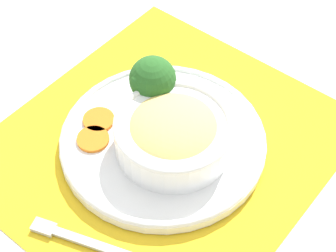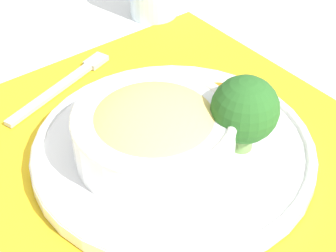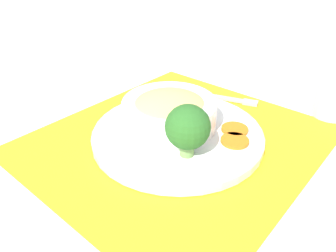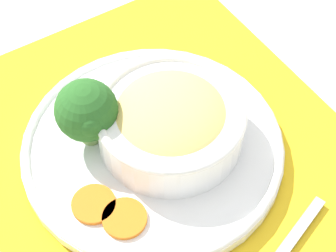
% 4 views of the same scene
% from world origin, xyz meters
% --- Properties ---
extents(ground_plane, '(4.00, 4.00, 0.00)m').
position_xyz_m(ground_plane, '(0.00, 0.00, 0.00)').
color(ground_plane, white).
extents(placemat, '(0.57, 0.53, 0.00)m').
position_xyz_m(placemat, '(0.00, 0.00, 0.00)').
color(placemat, yellow).
rests_on(placemat, ground_plane).
extents(plate, '(0.31, 0.31, 0.02)m').
position_xyz_m(plate, '(0.00, 0.00, 0.02)').
color(plate, white).
rests_on(plate, placemat).
extents(bowl, '(0.17, 0.17, 0.07)m').
position_xyz_m(bowl, '(-0.01, -0.02, 0.05)').
color(bowl, white).
rests_on(bowl, plate).
extents(broccoli_floret, '(0.07, 0.07, 0.09)m').
position_xyz_m(broccoli_floret, '(0.05, 0.05, 0.07)').
color(broccoli_floret, '#759E51').
rests_on(broccoli_floret, plate).
extents(carrot_slice_near, '(0.05, 0.05, 0.01)m').
position_xyz_m(carrot_slice_near, '(-0.02, 0.10, 0.02)').
color(carrot_slice_near, orange).
rests_on(carrot_slice_near, plate).
extents(carrot_slice_middle, '(0.05, 0.05, 0.01)m').
position_xyz_m(carrot_slice_middle, '(-0.06, 0.09, 0.02)').
color(carrot_slice_middle, orange).
rests_on(carrot_slice_middle, plate).
extents(fork, '(0.05, 0.18, 0.01)m').
position_xyz_m(fork, '(-0.20, 0.01, 0.01)').
color(fork, '#B7B7BC').
rests_on(fork, placemat).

